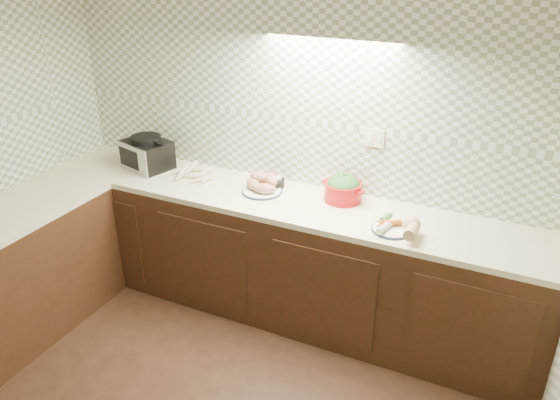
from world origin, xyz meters
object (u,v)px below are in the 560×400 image
at_px(toaster_oven, 147,153).
at_px(sweet_potato_plate, 263,185).
at_px(onion_bowl, 274,181).
at_px(dutch_oven, 343,189).
at_px(parsnip_pile, 199,173).
at_px(veg_plate, 401,226).

relative_size(toaster_oven, sweet_potato_plate, 1.44).
bearing_deg(onion_bowl, dutch_oven, -0.09).
xyz_separation_m(onion_bowl, dutch_oven, (0.52, -0.00, 0.04)).
xyz_separation_m(toaster_oven, parsnip_pile, (0.45, 0.02, -0.09)).
bearing_deg(dutch_oven, toaster_oven, -159.89).
distance_m(onion_bowl, dutch_oven, 0.52).
xyz_separation_m(parsnip_pile, veg_plate, (1.55, -0.19, 0.01)).
distance_m(parsnip_pile, veg_plate, 1.57).
distance_m(sweet_potato_plate, onion_bowl, 0.12).
bearing_deg(sweet_potato_plate, veg_plate, -8.97).
xyz_separation_m(toaster_oven, veg_plate, (2.00, -0.17, -0.08)).
bearing_deg(onion_bowl, sweet_potato_plate, -105.81).
relative_size(sweet_potato_plate, onion_bowl, 1.92).
bearing_deg(sweet_potato_plate, dutch_oven, 11.35).
xyz_separation_m(toaster_oven, sweet_potato_plate, (1.00, -0.02, -0.07)).
bearing_deg(onion_bowl, toaster_oven, -174.73).
xyz_separation_m(sweet_potato_plate, veg_plate, (1.01, -0.16, -0.01)).
bearing_deg(sweet_potato_plate, onion_bowl, 74.19).
height_order(toaster_oven, onion_bowl, toaster_oven).
height_order(dutch_oven, veg_plate, dutch_oven).
distance_m(toaster_oven, dutch_oven, 1.55).
height_order(parsnip_pile, veg_plate, veg_plate).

